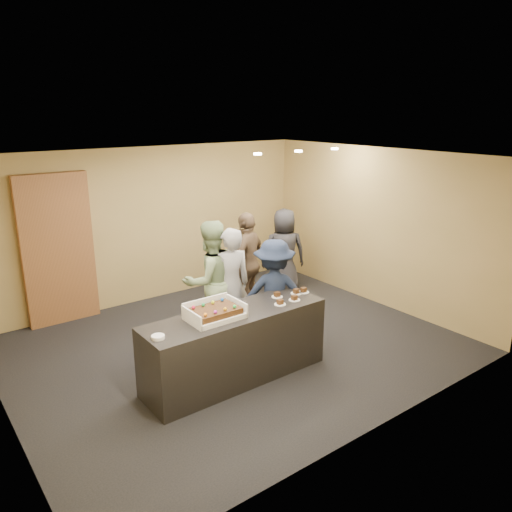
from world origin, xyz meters
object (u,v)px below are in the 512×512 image
Objects in this scene: person_sage_man at (210,281)px; person_navy_man at (274,293)px; person_server_grey at (230,285)px; person_brown_extra at (248,263)px; cake_box at (214,314)px; storage_cabinet at (58,250)px; plate_stack at (158,337)px; serving_counter at (236,346)px; sheet_cake at (215,311)px; person_dark_suit at (284,252)px.

person_sage_man is 0.96m from person_navy_man.
person_server_grey is 0.99× the size of person_brown_extra.
person_brown_extra is (1.69, 1.63, -0.09)m from cake_box.
storage_cabinet is 1.39× the size of person_brown_extra.
person_server_grey reaches higher than plate_stack.
storage_cabinet is 2.52m from person_sage_man.
person_server_grey is at bearing -50.85° from storage_cabinet.
storage_cabinet reaches higher than serving_counter.
sheet_cake is 0.35× the size of person_dark_suit.
person_brown_extra reaches higher than sheet_cake.
storage_cabinet reaches higher than person_server_grey.
person_navy_man is (2.17, -2.69, -0.40)m from storage_cabinet.
sheet_cake is 3.32m from person_dark_suit.
person_sage_man is at bearing -2.80° from person_brown_extra.
person_navy_man reaches higher than sheet_cake.
serving_counter is 1.40× the size of person_brown_extra.
person_brown_extra is at bearing 42.73° from person_dark_suit.
serving_counter is 3.10m from person_dark_suit.
sheet_cake is (-0.29, 0.00, 0.55)m from serving_counter.
person_dark_suit reaches higher than cake_box.
person_brown_extra reaches higher than serving_counter.
sheet_cake is at bearing -74.12° from storage_cabinet.
person_dark_suit is at bearing -157.94° from person_sage_man.
person_brown_extra is (1.69, 1.66, -0.14)m from sheet_cake.
sheet_cake is 1.37m from person_navy_man.
cake_box is 0.39× the size of person_server_grey.
serving_counter is at bearing 69.79° from person_server_grey.
person_navy_man is (0.40, -0.52, -0.06)m from person_server_grey.
person_dark_suit is at bearing 35.51° from sheet_cake.
sheet_cake is at bearing 52.43° from person_navy_man.
serving_counter is 1.20m from person_server_grey.
storage_cabinet is at bearing 106.01° from cake_box.
storage_cabinet is 3.62× the size of cake_box.
person_brown_extra reaches higher than plate_stack.
person_sage_man is at bearing -38.17° from person_server_grey.
person_sage_man is at bearing -51.06° from storage_cabinet.
person_dark_suit reaches higher than serving_counter.
person_navy_man is (0.60, -0.75, -0.11)m from person_sage_man.
person_brown_extra is at bearing -76.09° from person_navy_man.
person_server_grey is 2.06m from person_dark_suit.
person_navy_man reaches higher than plate_stack.
person_sage_man reaches higher than person_navy_man.
serving_counter is 3.65× the size of cake_box.
cake_box is 0.80m from plate_stack.
serving_counter is 1.01× the size of storage_cabinet.
serving_counter is 1.13m from person_navy_man.
sheet_cake is 3.82× the size of plate_stack.
sheet_cake is at bearing 63.29° from person_dark_suit.
cake_box reaches higher than sheet_cake.
sheet_cake is 0.33× the size of person_brown_extra.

